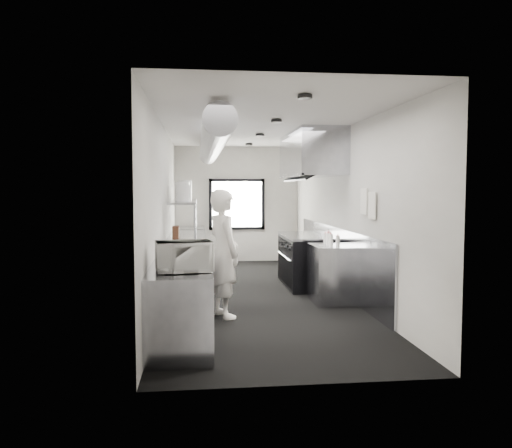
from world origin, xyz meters
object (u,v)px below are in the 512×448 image
object	(u,v)px
range	(307,260)
squeeze_bottle_d	(329,238)
far_work_table	(189,247)
squeeze_bottle_a	(338,242)
prep_counter	(185,274)
plate_stack_b	(182,191)
cutting_board	(187,244)
plate_stack_c	(185,191)
squeeze_bottle_c	(328,239)
deli_tub_b	(165,261)
line_cook	(224,253)
squeeze_bottle_b	(331,240)
knife_block	(176,233)
exhaust_hood	(311,155)
pass_shelf	(185,202)
microwave	(184,256)
deli_tub_a	(165,262)
small_plate	(191,250)
plate_stack_d	(185,190)
bottle_station	(333,274)
squeeze_bottle_e	(325,238)
plate_stack_a	(183,193)

from	to	relation	value
range	squeeze_bottle_d	bearing A→B (deg)	-86.22
far_work_table	squeeze_bottle_a	world-z (taller)	squeeze_bottle_a
prep_counter	plate_stack_b	xyz separation A→B (m)	(-0.07, 1.32, 1.29)
cutting_board	plate_stack_c	distance (m)	1.62
squeeze_bottle_a	squeeze_bottle_c	distance (m)	0.35
deli_tub_b	range	bearing A→B (deg)	53.19
line_cook	plate_stack_b	bearing A→B (deg)	-6.46
range	squeeze_bottle_b	world-z (taller)	squeeze_bottle_b
squeeze_bottle_c	knife_block	bearing A→B (deg)	159.16
exhaust_hood	range	size ratio (longest dim) A/B	1.38
knife_block	plate_stack_c	bearing A→B (deg)	81.36
pass_shelf	squeeze_bottle_d	size ratio (longest dim) A/B	14.90
microwave	deli_tub_b	world-z (taller)	microwave
deli_tub_b	plate_stack_b	distance (m)	3.38
deli_tub_a	squeeze_bottle_b	xyz separation A→B (m)	(2.40, 1.76, 0.04)
far_work_table	cutting_board	world-z (taller)	cutting_board
prep_counter	deli_tub_a	world-z (taller)	deli_tub_a
pass_shelf	cutting_board	world-z (taller)	pass_shelf
deli_tub_a	small_plate	distance (m)	1.53
exhaust_hood	deli_tub_b	bearing A→B (deg)	-127.49
squeeze_bottle_d	cutting_board	bearing A→B (deg)	174.61
cutting_board	knife_block	distance (m)	0.62
exhaust_hood	squeeze_bottle_a	xyz separation A→B (m)	(0.04, -1.72, -1.40)
prep_counter	squeeze_bottle_d	world-z (taller)	squeeze_bottle_d
microwave	plate_stack_d	bearing A→B (deg)	82.12
bottle_station	cutting_board	world-z (taller)	cutting_board
prep_counter	knife_block	bearing A→B (deg)	103.10
knife_block	squeeze_bottle_e	distance (m)	2.50
prep_counter	microwave	xyz separation A→B (m)	(0.05, -2.49, 0.61)
cutting_board	plate_stack_b	size ratio (longest dim) A/B	1.61
microwave	squeeze_bottle_e	xyz separation A→B (m)	(2.20, 2.60, -0.08)
deli_tub_a	small_plate	size ratio (longest dim) A/B	0.74
plate_stack_a	squeeze_bottle_a	size ratio (longest dim) A/B	1.54
plate_stack_b	plate_stack_d	distance (m)	0.96
deli_tub_a	knife_block	bearing A→B (deg)	89.85
plate_stack_a	squeeze_bottle_b	bearing A→B (deg)	-27.58
squeeze_bottle_e	range	bearing A→B (deg)	93.25
far_work_table	line_cook	xyz separation A→B (m)	(0.55, -4.62, 0.44)
exhaust_hood	knife_block	bearing A→B (deg)	-169.24
deli_tub_b	plate_stack_c	world-z (taller)	plate_stack_c
line_cook	knife_block	xyz separation A→B (m)	(-0.72, 1.66, 0.14)
pass_shelf	plate_stack_a	distance (m)	0.72
microwave	deli_tub_a	world-z (taller)	microwave
range	small_plate	size ratio (longest dim) A/B	8.00
exhaust_hood	deli_tub_a	size ratio (longest dim) A/B	14.95
pass_shelf	small_plate	xyz separation A→B (m)	(0.13, -2.13, -0.63)
range	prep_counter	bearing A→B (deg)	-151.26
far_work_table	deli_tub_a	xyz separation A→B (m)	(-0.18, -5.84, 0.50)
line_cook	deli_tub_a	world-z (taller)	line_cook
range	deli_tub_b	xyz separation A→B (m)	(-2.37, -3.17, 0.48)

